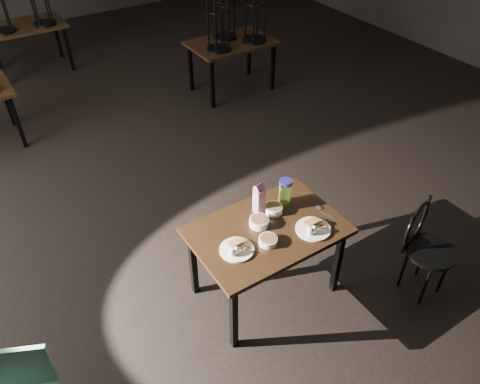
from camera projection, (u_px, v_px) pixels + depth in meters
main_table at (267, 236)px, 3.75m from camera, size 1.20×0.80×0.75m
plate_left at (237, 249)px, 3.50m from camera, size 0.26×0.26×0.08m
plate_right at (313, 228)px, 3.67m from camera, size 0.28×0.28×0.09m
bowl_near at (259, 222)px, 3.71m from camera, size 0.16×0.16×0.06m
bowl_far at (274, 209)px, 3.83m from camera, size 0.15×0.15×0.06m
bowl_big at (268, 240)px, 3.56m from camera, size 0.15×0.15×0.05m
juice_carton at (259, 199)px, 3.77m from camera, size 0.08×0.08×0.29m
water_bottle at (285, 192)px, 3.86m from camera, size 0.11×0.11×0.24m
spoon at (321, 208)px, 3.88m from camera, size 0.06×0.21×0.01m
bentwood_chair at (424, 243)px, 3.89m from camera, size 0.46×0.45×0.88m
bg_table_right at (232, 40)px, 6.66m from camera, size 1.20×0.80×1.48m
bg_table_far at (24, 26)px, 7.19m from camera, size 1.20×0.80×1.48m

